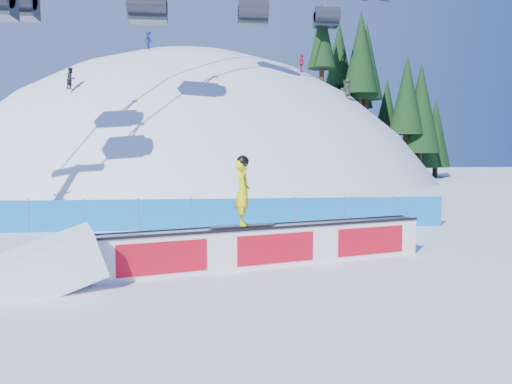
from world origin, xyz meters
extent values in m
plane|color=white|center=(0.00, 0.00, 0.00)|extent=(160.00, 160.00, 0.00)
sphere|color=white|center=(0.00, 42.00, -18.00)|extent=(64.00, 64.00, 64.00)
cylinder|color=#311F13|center=(12.68, 42.24, 11.98)|extent=(0.50, 0.50, 1.40)
cone|color=black|center=(12.68, 42.24, 16.04)|extent=(3.04, 3.04, 6.92)
cylinder|color=#311F13|center=(15.46, 38.43, 10.39)|extent=(0.50, 0.50, 1.40)
cone|color=black|center=(15.46, 38.43, 14.63)|extent=(3.20, 3.20, 7.28)
cylinder|color=#311F13|center=(18.06, 42.47, 9.01)|extent=(0.50, 0.50, 1.40)
cone|color=black|center=(18.06, 42.47, 14.47)|extent=(4.28, 4.28, 9.72)
cylinder|color=#311F13|center=(19.73, 40.77, 7.76)|extent=(0.50, 0.50, 1.40)
cone|color=black|center=(19.73, 40.77, 12.68)|extent=(3.81, 3.81, 8.65)
cylinder|color=#311F13|center=(19.43, 36.47, 7.42)|extent=(0.50, 0.50, 1.40)
cone|color=black|center=(19.43, 36.47, 11.29)|extent=(2.88, 2.88, 6.54)
cylinder|color=#311F13|center=(21.26, 43.45, 6.47)|extent=(0.50, 0.50, 1.40)
cone|color=black|center=(21.26, 43.45, 11.56)|extent=(3.95, 3.95, 8.98)
cylinder|color=#311F13|center=(23.11, 37.13, 4.19)|extent=(0.50, 0.50, 1.40)
cone|color=black|center=(23.11, 37.13, 8.56)|extent=(3.32, 3.32, 7.54)
cylinder|color=#311F13|center=(26.11, 41.77, 1.09)|extent=(0.50, 0.50, 1.40)
cone|color=black|center=(26.11, 41.77, 6.63)|extent=(4.34, 4.34, 9.86)
cylinder|color=#311F13|center=(27.15, 38.00, 0.60)|extent=(0.50, 0.50, 1.40)
cone|color=black|center=(27.15, 38.00, 4.71)|extent=(3.09, 3.09, 7.02)
cylinder|color=#311F13|center=(30.16, 38.07, 0.60)|extent=(0.50, 0.50, 1.40)
cone|color=black|center=(30.16, 38.07, 4.92)|extent=(3.27, 3.27, 7.43)
cylinder|color=#311F13|center=(30.88, 45.55, 0.60)|extent=(0.50, 0.50, 1.40)
cone|color=black|center=(30.88, 45.55, 4.72)|extent=(3.10, 3.10, 7.04)
cube|color=#0A6ABF|center=(0.00, 4.50, 0.60)|extent=(22.00, 0.03, 1.20)
cylinder|color=#444F7B|center=(-5.00, 4.50, 0.65)|extent=(0.05, 0.05, 1.30)
cylinder|color=#444F7B|center=(-3.00, 4.50, 0.65)|extent=(0.05, 0.05, 1.30)
cylinder|color=#444F7B|center=(-1.00, 4.50, 0.65)|extent=(0.05, 0.05, 1.30)
cylinder|color=#444F7B|center=(1.00, 4.50, 0.65)|extent=(0.05, 0.05, 1.30)
cylinder|color=#444F7B|center=(3.00, 4.50, 0.65)|extent=(0.05, 0.05, 1.30)
cylinder|color=#444F7B|center=(5.00, 4.50, 0.65)|extent=(0.05, 0.05, 1.30)
cylinder|color=#444F7B|center=(7.00, 4.50, 0.65)|extent=(0.05, 0.05, 1.30)
cylinder|color=#444F7B|center=(9.00, 4.50, 0.65)|extent=(0.05, 0.05, 1.30)
cylinder|color=#444F7B|center=(11.00, 4.50, 0.65)|extent=(0.05, 0.05, 1.30)
cylinder|color=#27272F|center=(-2.00, 17.93, 12.36)|extent=(2.40, 1.50, 1.50)
cylinder|color=#27272F|center=(5.50, 26.13, 14.40)|extent=(2.40, 1.50, 1.50)
cylinder|color=#27272F|center=(13.75, 35.15, 16.64)|extent=(2.40, 1.50, 1.50)
cube|color=white|center=(3.25, -1.81, 0.51)|extent=(8.81, 3.18, 1.02)
cube|color=gray|center=(3.25, -1.81, 1.04)|extent=(8.73, 3.18, 0.05)
cube|color=black|center=(3.34, -2.10, 1.05)|extent=(8.65, 2.67, 0.07)
cube|color=black|center=(3.16, -1.52, 1.05)|extent=(8.65, 2.67, 0.07)
cube|color=red|center=(3.34, -2.09, 0.51)|extent=(8.22, 2.53, 0.76)
cube|color=red|center=(3.17, -1.53, 0.51)|extent=(8.22, 2.53, 0.76)
cube|color=black|center=(2.48, -2.04, 1.10)|extent=(1.76, 0.81, 0.03)
imported|color=#E3E407|center=(2.48, -2.04, 1.96)|extent=(0.41, 0.62, 1.69)
sphere|color=black|center=(2.48, -2.04, 2.75)|extent=(0.31, 0.31, 0.31)
imported|color=black|center=(-8.54, 25.02, 8.57)|extent=(0.88, 0.98, 1.65)
imported|color=#B0193D|center=(10.51, 31.61, 11.21)|extent=(0.44, 0.98, 1.65)
imported|color=#1A2D9E|center=(-3.52, 32.56, 13.20)|extent=(1.17, 1.20, 1.65)
imported|color=black|center=(14.71, 30.80, 8.94)|extent=(0.87, 0.96, 1.65)
camera|label=1|loc=(1.53, -14.63, 2.98)|focal=35.00mm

